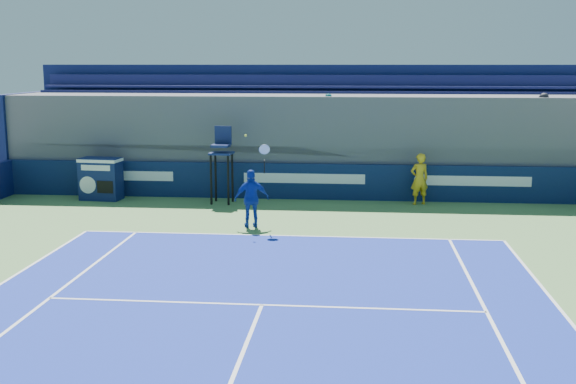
# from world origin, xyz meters

# --- Properties ---
(ball_person) EXTENTS (0.69, 0.56, 1.64)m
(ball_person) POSITION_xyz_m (3.71, 16.53, 0.83)
(ball_person) COLOR gold
(ball_person) RESTS_ON apron
(back_hoarding) EXTENTS (20.40, 0.21, 1.20)m
(back_hoarding) POSITION_xyz_m (0.00, 17.10, 0.60)
(back_hoarding) COLOR #0B1940
(back_hoarding) RESTS_ON ground
(match_clock) EXTENTS (1.38, 0.84, 1.40)m
(match_clock) POSITION_xyz_m (-6.66, 16.36, 0.74)
(match_clock) COLOR #0E1B4A
(match_clock) RESTS_ON ground
(umpire_chair) EXTENTS (0.74, 0.74, 2.48)m
(umpire_chair) POSITION_xyz_m (-2.58, 16.17, 1.53)
(umpire_chair) COLOR black
(umpire_chair) RESTS_ON ground
(tennis_player) EXTENTS (1.02, 0.61, 2.57)m
(tennis_player) POSITION_xyz_m (-1.12, 12.80, 0.82)
(tennis_player) COLOR #13319C
(tennis_player) RESTS_ON apron
(stadium_seating) EXTENTS (21.00, 4.05, 4.40)m
(stadium_seating) POSITION_xyz_m (0.01, 19.15, 1.83)
(stadium_seating) COLOR #54545A
(stadium_seating) RESTS_ON ground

